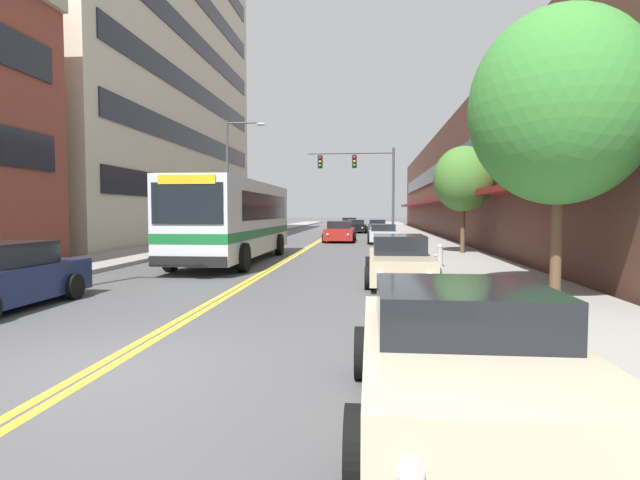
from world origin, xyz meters
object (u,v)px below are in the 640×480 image
(street_lamp_left_far, at_px, (233,171))
(street_tree_right_mid, at_px, (463,179))
(city_bus, at_px, (236,217))
(car_silver_parked_right_mid, at_px, (383,234))
(car_champagne_parked_right_foreground, at_px, (463,360))
(traffic_signal_mast, at_px, (364,175))
(car_charcoal_moving_lead, at_px, (349,224))
(street_tree_right_near, at_px, (560,107))
(car_red_moving_second, at_px, (340,232))
(car_beige_parked_right_end, at_px, (399,261))
(fire_hydrant, at_px, (440,255))
(car_black_moving_third, at_px, (356,226))
(car_dark_grey_parked_right_far, at_px, (377,227))
(car_white_parked_left_near, at_px, (261,232))

(street_lamp_left_far, distance_m, street_tree_right_mid, 14.54)
(city_bus, xyz_separation_m, car_silver_parked_right_mid, (6.43, 12.45, -1.24))
(car_champagne_parked_right_foreground, distance_m, traffic_signal_mast, 31.69)
(street_lamp_left_far, bearing_deg, car_charcoal_moving_lead, 77.88)
(car_charcoal_moving_lead, relative_size, street_tree_right_near, 0.67)
(car_champagne_parked_right_foreground, relative_size, car_red_moving_second, 0.94)
(car_red_moving_second, xyz_separation_m, street_tree_right_mid, (6.30, -10.55, 2.89))
(car_beige_parked_right_end, height_order, fire_hydrant, car_beige_parked_right_end)
(street_tree_right_mid, bearing_deg, car_silver_parked_right_mid, 110.15)
(car_champagne_parked_right_foreground, bearing_deg, car_black_moving_third, 92.91)
(car_beige_parked_right_end, bearing_deg, city_bus, 138.67)
(car_dark_grey_parked_right_far, distance_m, street_tree_right_near, 36.91)
(street_lamp_left_far, bearing_deg, street_tree_right_near, -57.07)
(car_black_moving_third, xyz_separation_m, traffic_signal_mast, (0.90, -12.70, 4.12))
(car_beige_parked_right_end, relative_size, street_tree_right_mid, 0.99)
(street_tree_right_mid, bearing_deg, street_lamp_left_far, 151.44)
(car_white_parked_left_near, height_order, street_tree_right_near, street_tree_right_near)
(car_dark_grey_parked_right_far, height_order, car_charcoal_moving_lead, car_charcoal_moving_lead)
(car_champagne_parked_right_foreground, distance_m, street_tree_right_near, 7.95)
(traffic_signal_mast, bearing_deg, street_tree_right_near, -79.93)
(car_champagne_parked_right_foreground, xyz_separation_m, traffic_signal_mast, (-1.34, 31.40, 4.09))
(street_tree_right_mid, relative_size, fire_hydrant, 6.30)
(street_lamp_left_far, bearing_deg, car_red_moving_second, 29.33)
(street_tree_right_near, bearing_deg, city_bus, 136.36)
(car_dark_grey_parked_right_far, bearing_deg, car_white_parked_left_near, -125.93)
(car_dark_grey_parked_right_far, xyz_separation_m, car_red_moving_second, (-2.76, -13.71, 0.04))
(car_charcoal_moving_lead, bearing_deg, street_lamp_left_far, -102.12)
(car_beige_parked_right_end, distance_m, car_red_moving_second, 19.60)
(traffic_signal_mast, bearing_deg, car_white_parked_left_near, -176.93)
(car_white_parked_left_near, bearing_deg, street_lamp_left_far, -95.88)
(car_champagne_parked_right_foreground, distance_m, car_charcoal_moving_lead, 54.13)
(car_black_moving_third, relative_size, traffic_signal_mast, 0.68)
(car_red_moving_second, xyz_separation_m, fire_hydrant, (4.46, -16.51, -0.11))
(car_charcoal_moving_lead, distance_m, fire_hydrant, 41.61)
(car_dark_grey_parked_right_far, height_order, fire_hydrant, car_dark_grey_parked_right_far)
(city_bus, distance_m, car_silver_parked_right_mid, 14.06)
(car_silver_parked_right_mid, xyz_separation_m, car_red_moving_second, (-2.92, 1.31, 0.06))
(car_red_moving_second, bearing_deg, fire_hydrant, -74.90)
(car_dark_grey_parked_right_far, xyz_separation_m, traffic_signal_mast, (-1.17, -11.52, 4.11))
(car_silver_parked_right_mid, xyz_separation_m, car_beige_parked_right_end, (-0.03, -18.08, 0.04))
(car_beige_parked_right_end, xyz_separation_m, street_tree_right_near, (3.15, -3.48, 3.65))
(car_silver_parked_right_mid, height_order, traffic_signal_mast, traffic_signal_mast)
(city_bus, bearing_deg, car_silver_parked_right_mid, 62.70)
(car_silver_parked_right_mid, xyz_separation_m, car_charcoal_moving_lead, (-3.24, 26.13, 0.04))
(car_black_moving_third, distance_m, fire_hydrant, 31.63)
(car_white_parked_left_near, relative_size, car_charcoal_moving_lead, 1.17)
(city_bus, xyz_separation_m, car_charcoal_moving_lead, (3.18, 38.58, -1.20))
(car_dark_grey_parked_right_far, bearing_deg, car_black_moving_third, 150.20)
(traffic_signal_mast, bearing_deg, car_silver_parked_right_mid, -69.29)
(city_bus, bearing_deg, street_tree_right_near, -43.64)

